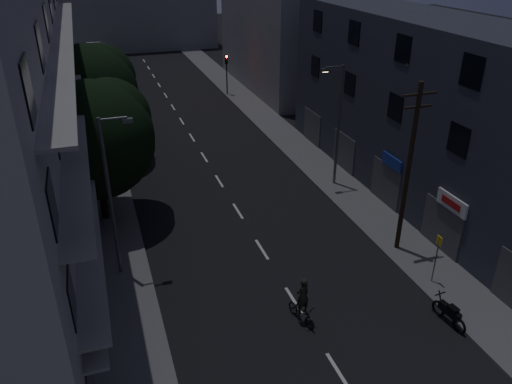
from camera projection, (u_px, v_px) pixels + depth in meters
ground at (203, 155)px, 38.73m from camera, size 160.00×160.00×0.00m
sidewalk_left at (103, 166)px, 36.57m from camera, size 3.00×90.00×0.15m
sidewalk_right at (292, 143)px, 40.83m from camera, size 3.00×90.00×0.15m
lane_markings at (187, 129)px, 44.01m from camera, size 0.15×60.50×0.01m
building_left at (4, 108)px, 26.25m from camera, size 7.00×36.00×14.00m
building_right at (432, 113)px, 30.35m from camera, size 6.19×28.00×11.00m
building_far_left at (34, 15)px, 51.15m from camera, size 6.00×20.00×16.00m
building_far_right at (273, 27)px, 53.57m from camera, size 6.00×20.00×13.00m
building_far_end at (133, 14)px, 74.51m from camera, size 24.00×8.00×10.00m
tree_near at (95, 135)px, 27.49m from camera, size 6.67×6.67×8.22m
tree_mid at (89, 90)px, 34.97m from camera, size 6.94×6.94×8.54m
tree_far at (87, 76)px, 44.66m from camera, size 4.95×4.95×6.12m
traffic_signal_far_right at (227, 66)px, 52.12m from camera, size 0.28×0.37×4.10m
traffic_signal_far_left at (101, 74)px, 49.22m from camera, size 0.28×0.37×4.10m
street_lamp_left_near at (112, 191)px, 22.90m from camera, size 1.51×0.25×8.00m
street_lamp_right at (337, 120)px, 31.89m from camera, size 1.51×0.25×8.00m
street_lamp_left_far at (93, 89)px, 38.64m from camera, size 1.51×0.25×8.00m
utility_pole at (409, 167)px, 24.70m from camera, size 1.80×0.24×9.00m
bus_stop_sign at (437, 251)px, 23.39m from camera, size 0.06×0.35×2.52m
motorcycle at (449, 313)px, 21.54m from camera, size 0.57×1.97×1.27m
cyclist at (302, 307)px, 21.52m from camera, size 1.06×1.89×2.27m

